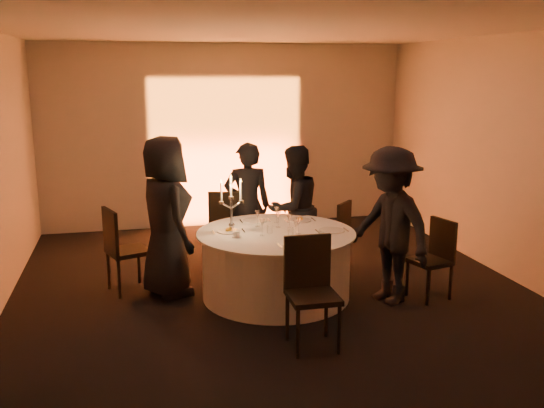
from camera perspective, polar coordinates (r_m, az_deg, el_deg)
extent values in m
plane|color=black|center=(7.09, 0.38, -8.66)|extent=(7.00, 7.00, 0.00)
plane|color=silver|center=(6.64, 0.42, 16.31)|extent=(7.00, 7.00, 0.00)
plane|color=beige|center=(10.11, -4.38, 6.40)|extent=(7.00, 0.00, 7.00)
plane|color=beige|center=(3.49, 14.33, -5.44)|extent=(7.00, 0.00, 7.00)
plane|color=beige|center=(7.96, 21.91, 3.94)|extent=(0.00, 7.00, 7.00)
cube|color=black|center=(10.07, -3.97, -2.00)|extent=(0.25, 0.12, 0.10)
cylinder|color=black|center=(7.09, 0.38, -8.54)|extent=(0.60, 0.60, 0.03)
cylinder|color=black|center=(6.97, 0.38, -5.78)|extent=(0.20, 0.20, 0.75)
cylinder|color=white|center=(6.97, 0.38, -5.78)|extent=(1.68, 1.68, 0.75)
cylinder|color=white|center=(6.86, 0.39, -2.72)|extent=(1.80, 1.80, 0.02)
cube|color=black|center=(7.31, -13.37, -4.35)|extent=(0.56, 0.56, 0.05)
cube|color=black|center=(7.17, -14.98, -2.48)|extent=(0.19, 0.43, 0.51)
cylinder|color=black|center=(7.27, -11.35, -6.37)|extent=(0.04, 0.04, 0.47)
cylinder|color=black|center=(7.61, -12.42, -5.58)|extent=(0.04, 0.04, 0.47)
cylinder|color=black|center=(7.15, -14.18, -6.84)|extent=(0.04, 0.04, 0.47)
cylinder|color=black|center=(7.50, -15.14, -6.00)|extent=(0.04, 0.04, 0.47)
cube|color=black|center=(8.17, -4.25, -2.23)|extent=(0.54, 0.54, 0.05)
cube|color=black|center=(7.91, -4.39, -0.66)|extent=(0.44, 0.15, 0.51)
cylinder|color=black|center=(8.41, -2.81, -3.56)|extent=(0.04, 0.04, 0.48)
cylinder|color=black|center=(8.44, -5.41, -3.54)|extent=(0.04, 0.04, 0.48)
cylinder|color=black|center=(8.04, -2.96, -4.30)|extent=(0.04, 0.04, 0.48)
cylinder|color=black|center=(8.07, -5.68, -4.29)|extent=(0.04, 0.04, 0.48)
cube|color=black|center=(8.15, 5.66, -2.82)|extent=(0.54, 0.54, 0.05)
cube|color=black|center=(8.03, 6.80, -1.36)|extent=(0.30, 0.30, 0.43)
cylinder|color=black|center=(8.42, 5.11, -3.82)|extent=(0.04, 0.04, 0.41)
cylinder|color=black|center=(8.14, 4.10, -4.37)|extent=(0.04, 0.04, 0.41)
cylinder|color=black|center=(8.29, 7.13, -4.13)|extent=(0.04, 0.04, 0.41)
cylinder|color=black|center=(8.01, 6.18, -4.71)|extent=(0.04, 0.04, 0.41)
cube|color=black|center=(7.13, 14.62, -5.25)|extent=(0.49, 0.49, 0.05)
cube|color=black|center=(7.19, 15.77, -3.15)|extent=(0.14, 0.39, 0.45)
cylinder|color=black|center=(7.21, 12.60, -6.80)|extent=(0.04, 0.04, 0.42)
cylinder|color=black|center=(6.98, 14.43, -7.57)|extent=(0.04, 0.04, 0.42)
cylinder|color=black|center=(7.43, 14.60, -6.34)|extent=(0.04, 0.04, 0.42)
cylinder|color=black|center=(7.20, 16.44, -7.05)|extent=(0.04, 0.04, 0.42)
cube|color=black|center=(5.69, 3.88, -8.72)|extent=(0.46, 0.46, 0.05)
cube|color=black|center=(5.79, 3.34, -5.40)|extent=(0.46, 0.05, 0.52)
cylinder|color=black|center=(5.57, 2.45, -12.04)|extent=(0.04, 0.04, 0.49)
cylinder|color=black|center=(5.67, 6.34, -11.62)|extent=(0.04, 0.04, 0.49)
cylinder|color=black|center=(5.91, 1.45, -10.52)|extent=(0.04, 0.04, 0.49)
cylinder|color=black|center=(6.01, 5.12, -10.17)|extent=(0.04, 0.04, 0.49)
imported|color=black|center=(7.01, -9.99, -1.18)|extent=(0.84, 1.04, 1.85)
imported|color=black|center=(7.90, -2.33, -0.17)|extent=(0.64, 0.45, 1.66)
imported|color=black|center=(7.84, 2.04, -0.39)|extent=(0.98, 0.90, 1.63)
imported|color=black|center=(6.81, 11.06, -2.02)|extent=(1.00, 1.29, 1.76)
cylinder|color=white|center=(6.86, -4.11, -2.59)|extent=(0.26, 0.26, 0.01)
cube|color=#B5B5BA|center=(6.84, -5.52, -2.67)|extent=(0.01, 0.17, 0.01)
cube|color=#B5B5BA|center=(6.89, -2.71, -2.51)|extent=(0.02, 0.17, 0.01)
sphere|color=yellow|center=(6.85, -4.11, -2.25)|extent=(0.07, 0.07, 0.07)
cylinder|color=white|center=(7.34, -1.61, -1.57)|extent=(0.30, 0.30, 0.01)
cube|color=#B5B5BA|center=(7.31, -2.92, -1.65)|extent=(0.02, 0.17, 0.01)
cube|color=#B5B5BA|center=(7.38, -0.32, -1.50)|extent=(0.01, 0.17, 0.01)
cylinder|color=white|center=(7.36, 2.66, -1.53)|extent=(0.26, 0.26, 0.01)
cube|color=#B5B5BA|center=(7.32, 1.38, -1.61)|extent=(0.02, 0.17, 0.01)
cube|color=#B5B5BA|center=(7.41, 3.92, -1.46)|extent=(0.01, 0.17, 0.01)
sphere|color=yellow|center=(7.35, 2.66, -1.21)|extent=(0.07, 0.07, 0.07)
cylinder|color=white|center=(6.92, 5.65, -2.49)|extent=(0.29, 0.29, 0.01)
cube|color=#B5B5BA|center=(6.87, 4.30, -2.59)|extent=(0.02, 0.17, 0.01)
cube|color=#B5B5BA|center=(6.97, 6.97, -2.41)|extent=(0.01, 0.17, 0.01)
cylinder|color=white|center=(6.33, 2.21, -3.85)|extent=(0.28, 0.28, 0.01)
cube|color=#B5B5BA|center=(6.29, 0.71, -3.96)|extent=(0.02, 0.17, 0.01)
cube|color=#B5B5BA|center=(6.38, 3.68, -3.75)|extent=(0.02, 0.17, 0.01)
cylinder|color=white|center=(6.65, -3.35, -3.09)|extent=(0.11, 0.11, 0.01)
cylinder|color=white|center=(6.64, -3.35, -2.81)|extent=(0.07, 0.07, 0.06)
cylinder|color=silver|center=(6.88, -3.82, -2.51)|extent=(0.13, 0.13, 0.02)
sphere|color=silver|center=(6.87, -3.83, -2.02)|extent=(0.07, 0.07, 0.07)
cylinder|color=silver|center=(6.84, -3.84, -0.95)|extent=(0.03, 0.03, 0.34)
cylinder|color=silver|center=(6.80, -3.87, 0.59)|extent=(0.06, 0.06, 0.03)
cylinder|color=white|center=(6.77, -3.88, 1.55)|extent=(0.02, 0.02, 0.22)
cone|color=orange|center=(6.75, -3.90, 2.65)|extent=(0.02, 0.02, 0.04)
cylinder|color=silver|center=(6.81, -4.32, -0.15)|extent=(0.12, 0.02, 0.08)
cylinder|color=silver|center=(6.79, -4.79, 0.12)|extent=(0.05, 0.05, 0.03)
cylinder|color=white|center=(6.77, -4.80, 1.09)|extent=(0.02, 0.02, 0.22)
cone|color=orange|center=(6.74, -4.82, 2.18)|extent=(0.02, 0.02, 0.04)
cylinder|color=silver|center=(6.82, -3.40, -0.10)|extent=(0.12, 0.02, 0.08)
cylinder|color=silver|center=(6.83, -2.94, 0.21)|extent=(0.05, 0.05, 0.03)
cylinder|color=white|center=(6.80, -2.95, 1.17)|extent=(0.02, 0.02, 0.22)
cone|color=orange|center=(6.78, -2.96, 2.26)|extent=(0.02, 0.02, 0.04)
cylinder|color=silver|center=(6.87, 1.64, -2.57)|extent=(0.06, 0.06, 0.01)
cylinder|color=silver|center=(6.86, 1.64, -2.15)|extent=(0.01, 0.01, 0.10)
cone|color=silver|center=(6.84, 1.65, -1.42)|extent=(0.07, 0.07, 0.09)
cylinder|color=silver|center=(7.26, 0.44, -1.75)|extent=(0.06, 0.06, 0.01)
cylinder|color=silver|center=(7.25, 0.44, -1.35)|extent=(0.01, 0.01, 0.10)
cone|color=silver|center=(7.23, 0.44, -0.66)|extent=(0.07, 0.07, 0.09)
cylinder|color=silver|center=(6.63, 2.27, -3.14)|extent=(0.06, 0.06, 0.01)
cylinder|color=silver|center=(6.61, 2.27, -2.71)|extent=(0.01, 0.01, 0.10)
cone|color=silver|center=(6.59, 2.28, -1.95)|extent=(0.07, 0.07, 0.09)
cylinder|color=silver|center=(6.70, -0.92, -2.97)|extent=(0.06, 0.06, 0.01)
cylinder|color=silver|center=(6.68, -0.92, -2.54)|extent=(0.01, 0.01, 0.10)
cone|color=silver|center=(6.66, -0.92, -1.79)|extent=(0.07, 0.07, 0.09)
cylinder|color=silver|center=(6.75, 2.51, -2.85)|extent=(0.06, 0.06, 0.01)
cylinder|color=silver|center=(6.74, 2.52, -2.43)|extent=(0.01, 0.01, 0.10)
cone|color=silver|center=(6.72, 2.52, -1.68)|extent=(0.07, 0.07, 0.09)
cylinder|color=silver|center=(7.09, -1.36, -2.11)|extent=(0.06, 0.06, 0.01)
cylinder|color=silver|center=(7.08, -1.36, -1.70)|extent=(0.01, 0.01, 0.10)
cone|color=silver|center=(7.05, -1.37, -0.99)|extent=(0.07, 0.07, 0.09)
cylinder|color=silver|center=(7.05, 0.59, -2.19)|extent=(0.06, 0.06, 0.01)
cylinder|color=silver|center=(7.03, 0.59, -1.78)|extent=(0.01, 0.01, 0.10)
cone|color=silver|center=(7.01, 0.59, -1.07)|extent=(0.07, 0.07, 0.09)
cylinder|color=silver|center=(6.78, -0.22, -2.42)|extent=(0.07, 0.07, 0.09)
cylinder|color=silver|center=(6.70, 1.76, -2.60)|extent=(0.07, 0.07, 0.09)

